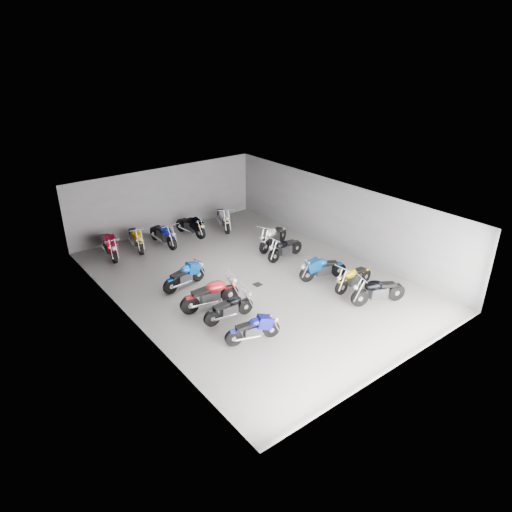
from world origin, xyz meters
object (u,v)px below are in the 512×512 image
at_px(motorcycle_back_c, 163,234).
at_px(motorcycle_back_e, 223,218).
at_px(motorcycle_right_c, 322,268).
at_px(motorcycle_back_b, 136,238).
at_px(motorcycle_back_d, 191,226).
at_px(motorcycle_right_a, 378,291).
at_px(motorcycle_right_e, 285,248).
at_px(drain_grate, 258,284).
at_px(motorcycle_left_e, 185,276).
at_px(motorcycle_left_d, 211,294).
at_px(motorcycle_left_c, 230,308).
at_px(motorcycle_back_a, 109,245).
at_px(motorcycle_right_b, 353,277).
at_px(motorcycle_right_f, 273,237).
at_px(motorcycle_left_b, 253,329).

relative_size(motorcycle_back_c, motorcycle_back_e, 1.00).
xyz_separation_m(motorcycle_right_c, motorcycle_back_b, (-4.65, 7.41, 0.05)).
bearing_deg(motorcycle_back_d, motorcycle_right_a, 91.86).
bearing_deg(motorcycle_right_e, motorcycle_back_e, -2.15).
xyz_separation_m(drain_grate, motorcycle_left_e, (-2.34, 1.62, 0.47)).
height_order(motorcycle_left_d, motorcycle_right_a, motorcycle_left_d).
height_order(motorcycle_left_c, motorcycle_left_d, motorcycle_left_d).
xyz_separation_m(motorcycle_right_e, motorcycle_back_a, (-6.06, 4.94, 0.09)).
bearing_deg(motorcycle_left_d, motorcycle_right_b, 74.61).
bearing_deg(motorcycle_back_c, motorcycle_right_e, 124.38).
bearing_deg(motorcycle_back_a, motorcycle_back_d, -173.83).
xyz_separation_m(drain_grate, motorcycle_left_d, (-2.38, -0.31, 0.54)).
distance_m(motorcycle_right_f, motorcycle_back_e, 3.42).
relative_size(drain_grate, motorcycle_right_c, 0.16).
height_order(motorcycle_left_c, motorcycle_back_b, motorcycle_back_b).
xyz_separation_m(motorcycle_right_b, motorcycle_right_f, (0.06, 4.94, 0.05)).
bearing_deg(motorcycle_left_b, motorcycle_left_e, -164.78).
xyz_separation_m(motorcycle_left_e, motorcycle_right_e, (4.80, -0.42, 0.00)).
height_order(motorcycle_right_a, motorcycle_back_a, motorcycle_back_a).
relative_size(motorcycle_left_b, motorcycle_left_c, 0.94).
distance_m(drain_grate, motorcycle_right_b, 3.74).
bearing_deg(motorcycle_back_d, drain_grate, 74.95).
height_order(drain_grate, motorcycle_back_e, motorcycle_back_e).
bearing_deg(motorcycle_left_c, motorcycle_right_a, 66.97).
relative_size(motorcycle_right_b, motorcycle_back_b, 0.92).
distance_m(motorcycle_right_c, motorcycle_back_b, 8.75).
distance_m(motorcycle_back_b, motorcycle_back_d, 2.83).
relative_size(motorcycle_left_c, motorcycle_left_d, 0.86).
height_order(motorcycle_back_b, motorcycle_back_e, motorcycle_back_e).
bearing_deg(motorcycle_left_b, motorcycle_right_b, 110.07).
distance_m(motorcycle_left_b, motorcycle_back_b, 9.05).
bearing_deg(motorcycle_right_b, motorcycle_back_a, 33.41).
distance_m(motorcycle_right_a, motorcycle_right_c, 2.58).
bearing_deg(motorcycle_right_a, motorcycle_back_b, 47.68).
height_order(motorcycle_left_d, motorcycle_back_b, motorcycle_left_d).
bearing_deg(motorcycle_back_b, motorcycle_right_a, 126.43).
distance_m(motorcycle_right_a, motorcycle_back_b, 11.11).
bearing_deg(motorcycle_left_c, motorcycle_back_d, 162.46).
bearing_deg(motorcycle_back_e, drain_grate, 89.56).
height_order(motorcycle_back_a, motorcycle_back_c, motorcycle_back_a).
distance_m(motorcycle_right_b, motorcycle_back_b, 10.04).
distance_m(motorcycle_left_b, motorcycle_back_a, 9.09).
bearing_deg(motorcycle_left_e, motorcycle_right_b, 41.41).
bearing_deg(motorcycle_back_c, motorcycle_right_c, 112.79).
relative_size(motorcycle_right_e, motorcycle_back_a, 0.85).
distance_m(motorcycle_right_c, motorcycle_back_c, 7.83).
distance_m(motorcycle_left_b, motorcycle_left_d, 2.56).
xyz_separation_m(motorcycle_right_f, motorcycle_back_d, (-2.26, 3.62, -0.03)).
distance_m(motorcycle_back_a, motorcycle_back_b, 1.31).
height_order(motorcycle_right_a, motorcycle_back_e, motorcycle_back_e).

